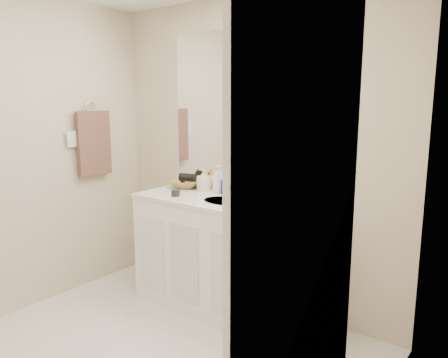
% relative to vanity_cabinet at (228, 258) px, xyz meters
% --- Properties ---
extents(wall_back, '(2.60, 0.02, 2.40)m').
position_rel_vanity_cabinet_xyz_m(wall_back, '(0.00, 0.28, 0.77)').
color(wall_back, beige).
rests_on(wall_back, floor).
extents(wall_left, '(0.02, 2.60, 2.40)m').
position_rel_vanity_cabinet_xyz_m(wall_left, '(-1.30, -1.02, 0.77)').
color(wall_left, beige).
rests_on(wall_left, floor).
extents(wall_right, '(0.02, 2.60, 2.40)m').
position_rel_vanity_cabinet_xyz_m(wall_right, '(1.30, -1.02, 0.77)').
color(wall_right, beige).
rests_on(wall_right, floor).
extents(vanity_cabinet, '(1.50, 0.55, 0.85)m').
position_rel_vanity_cabinet_xyz_m(vanity_cabinet, '(0.00, 0.00, 0.00)').
color(vanity_cabinet, white).
rests_on(vanity_cabinet, floor).
extents(countertop, '(1.52, 0.57, 0.03)m').
position_rel_vanity_cabinet_xyz_m(countertop, '(0.00, 0.00, 0.44)').
color(countertop, white).
rests_on(countertop, vanity_cabinet).
extents(backsplash, '(1.52, 0.03, 0.08)m').
position_rel_vanity_cabinet_xyz_m(backsplash, '(0.00, 0.26, 0.50)').
color(backsplash, white).
rests_on(backsplash, countertop).
extents(sink_basin, '(0.37, 0.37, 0.02)m').
position_rel_vanity_cabinet_xyz_m(sink_basin, '(0.00, -0.02, 0.44)').
color(sink_basin, beige).
rests_on(sink_basin, countertop).
extents(faucet, '(0.02, 0.02, 0.11)m').
position_rel_vanity_cabinet_xyz_m(faucet, '(0.00, 0.16, 0.51)').
color(faucet, silver).
rests_on(faucet, countertop).
extents(mirror, '(1.48, 0.01, 1.20)m').
position_rel_vanity_cabinet_xyz_m(mirror, '(0.00, 0.27, 1.14)').
color(mirror, white).
rests_on(mirror, wall_back).
extents(blue_mug, '(0.09, 0.09, 0.11)m').
position_rel_vanity_cabinet_xyz_m(blue_mug, '(-0.15, 0.17, 0.51)').
color(blue_mug, navy).
rests_on(blue_mug, countertop).
extents(tan_cup, '(0.08, 0.08, 0.10)m').
position_rel_vanity_cabinet_xyz_m(tan_cup, '(0.14, 0.12, 0.51)').
color(tan_cup, '#BFB086').
rests_on(tan_cup, countertop).
extents(toothbrush, '(0.02, 0.04, 0.20)m').
position_rel_vanity_cabinet_xyz_m(toothbrush, '(0.15, 0.12, 0.60)').
color(toothbrush, '#DB3959').
rests_on(toothbrush, tan_cup).
extents(mouthwash_bottle, '(0.09, 0.09, 0.16)m').
position_rel_vanity_cabinet_xyz_m(mouthwash_bottle, '(0.44, 0.05, 0.54)').
color(mouthwash_bottle, '#0C9483').
rests_on(mouthwash_bottle, countertop).
extents(soap_dish, '(0.11, 0.10, 0.01)m').
position_rel_vanity_cabinet_xyz_m(soap_dish, '(0.43, -0.15, 0.46)').
color(soap_dish, silver).
rests_on(soap_dish, countertop).
extents(green_soap, '(0.07, 0.05, 0.02)m').
position_rel_vanity_cabinet_xyz_m(green_soap, '(0.43, -0.15, 0.48)').
color(green_soap, '#64CB31').
rests_on(green_soap, soap_dish).
extents(orange_comb, '(0.11, 0.04, 0.00)m').
position_rel_vanity_cabinet_xyz_m(orange_comb, '(0.17, -0.17, 0.46)').
color(orange_comb, orange).
rests_on(orange_comb, countertop).
extents(dark_jar, '(0.08, 0.08, 0.05)m').
position_rel_vanity_cabinet_xyz_m(dark_jar, '(-0.41, -0.13, 0.48)').
color(dark_jar, black).
rests_on(dark_jar, countertop).
extents(soap_bottle_white, '(0.11, 0.11, 0.22)m').
position_rel_vanity_cabinet_xyz_m(soap_bottle_white, '(-0.23, 0.17, 0.56)').
color(soap_bottle_white, white).
rests_on(soap_bottle_white, countertop).
extents(soap_bottle_cream, '(0.11, 0.11, 0.18)m').
position_rel_vanity_cabinet_xyz_m(soap_bottle_cream, '(-0.37, 0.16, 0.55)').
color(soap_bottle_cream, '#FDF0CE').
rests_on(soap_bottle_cream, countertop).
extents(soap_bottle_yellow, '(0.13, 0.13, 0.15)m').
position_rel_vanity_cabinet_xyz_m(soap_bottle_yellow, '(-0.40, 0.23, 0.53)').
color(soap_bottle_yellow, '#ECB95B').
rests_on(soap_bottle_yellow, countertop).
extents(wicker_basket, '(0.35, 0.35, 0.07)m').
position_rel_vanity_cabinet_xyz_m(wicker_basket, '(-0.57, 0.16, 0.49)').
color(wicker_basket, olive).
rests_on(wicker_basket, countertop).
extents(hair_dryer, '(0.15, 0.11, 0.07)m').
position_rel_vanity_cabinet_xyz_m(hair_dryer, '(-0.55, 0.16, 0.54)').
color(hair_dryer, black).
rests_on(hair_dryer, wicker_basket).
extents(towel_ring, '(0.01, 0.11, 0.11)m').
position_rel_vanity_cabinet_xyz_m(towel_ring, '(-1.27, -0.25, 1.12)').
color(towel_ring, silver).
rests_on(towel_ring, wall_left).
extents(hand_towel, '(0.04, 0.32, 0.55)m').
position_rel_vanity_cabinet_xyz_m(hand_towel, '(-1.25, -0.25, 0.82)').
color(hand_towel, '#3F2921').
rests_on(hand_towel, towel_ring).
extents(switch_plate, '(0.01, 0.08, 0.13)m').
position_rel_vanity_cabinet_xyz_m(switch_plate, '(-1.27, -0.45, 0.88)').
color(switch_plate, white).
rests_on(switch_plate, wall_left).
extents(door, '(0.02, 0.82, 2.00)m').
position_rel_vanity_cabinet_xyz_m(door, '(1.29, -1.32, 0.57)').
color(door, white).
rests_on(door, floor).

